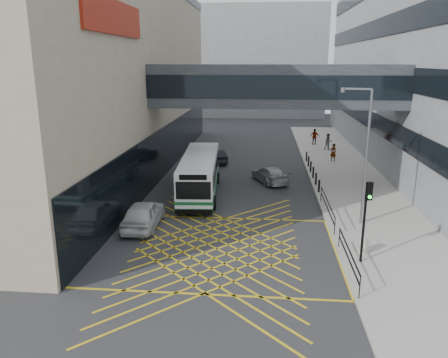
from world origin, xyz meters
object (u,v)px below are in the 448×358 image
(car_white, at_px, (144,214))
(traffic_light, at_px, (366,211))
(car_silver, at_px, (270,174))
(litter_bin, at_px, (363,245))
(car_dark, at_px, (215,156))
(bus, at_px, (200,173))
(pedestrian_c, at_px, (315,137))
(pedestrian_b, at_px, (328,142))
(pedestrian_a, at_px, (333,152))
(street_lamp, at_px, (364,149))

(car_white, xyz_separation_m, traffic_light, (11.43, -3.90, 1.92))
(car_silver, bearing_deg, litter_bin, 86.18)
(car_silver, bearing_deg, car_dark, -74.43)
(traffic_light, bearing_deg, bus, 115.90)
(car_white, relative_size, pedestrian_c, 2.81)
(bus, height_order, pedestrian_b, bus)
(bus, distance_m, car_silver, 6.21)
(pedestrian_a, bearing_deg, pedestrian_b, -113.60)
(car_white, distance_m, pedestrian_a, 22.00)
(bus, distance_m, traffic_light, 14.02)
(bus, bearing_deg, street_lamp, -31.80)
(pedestrian_a, bearing_deg, pedestrian_c, -104.97)
(street_lamp, bearing_deg, litter_bin, -83.80)
(traffic_light, distance_m, street_lamp, 5.65)
(pedestrian_a, bearing_deg, litter_bin, 65.17)
(street_lamp, height_order, litter_bin, street_lamp)
(traffic_light, relative_size, street_lamp, 0.51)
(bus, relative_size, car_dark, 2.47)
(traffic_light, height_order, pedestrian_c, traffic_light)
(traffic_light, xyz_separation_m, pedestrian_c, (0.95, 29.82, -1.67))
(pedestrian_c, bearing_deg, litter_bin, 96.58)
(car_white, distance_m, litter_bin, 12.04)
(car_silver, xyz_separation_m, street_lamp, (5.01, -8.86, 3.85))
(street_lamp, height_order, pedestrian_b, street_lamp)
(car_dark, xyz_separation_m, traffic_light, (9.23, -20.59, 2.05))
(car_dark, distance_m, litter_bin, 21.68)
(car_silver, distance_m, pedestrian_a, 9.45)
(car_dark, bearing_deg, litter_bin, 92.95)
(pedestrian_b, bearing_deg, street_lamp, -100.49)
(traffic_light, xyz_separation_m, litter_bin, (0.28, 1.11, -2.14))
(bus, bearing_deg, car_silver, 31.65)
(pedestrian_b, distance_m, pedestrian_c, 3.14)
(car_white, height_order, litter_bin, car_white)
(car_silver, relative_size, pedestrian_b, 2.53)
(bus, height_order, car_silver, bus)
(car_white, bearing_deg, traffic_light, 160.04)
(litter_bin, bearing_deg, traffic_light, -104.14)
(pedestrian_c, bearing_deg, traffic_light, 96.09)
(street_lamp, bearing_deg, traffic_light, -85.15)
(car_white, relative_size, pedestrian_a, 2.98)
(car_white, xyz_separation_m, car_silver, (7.28, 10.24, -0.11))
(car_dark, bearing_deg, bus, 67.37)
(street_lamp, distance_m, pedestrian_b, 21.91)
(pedestrian_a, relative_size, pedestrian_b, 0.97)
(bus, relative_size, car_silver, 2.37)
(bus, bearing_deg, traffic_light, -53.09)
(car_white, bearing_deg, pedestrian_c, -116.66)
(pedestrian_a, height_order, pedestrian_c, pedestrian_c)
(car_white, height_order, traffic_light, traffic_light)
(car_dark, xyz_separation_m, car_silver, (5.07, -6.45, 0.02))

